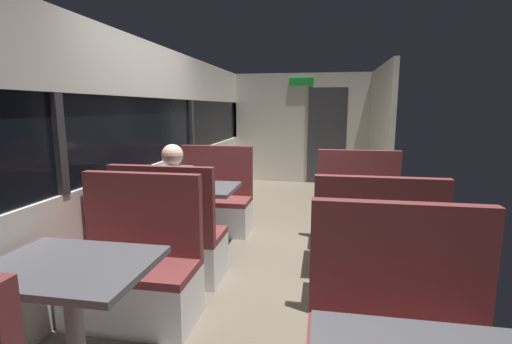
% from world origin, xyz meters
% --- Properties ---
extents(ground_plane, '(3.30, 9.20, 0.02)m').
position_xyz_m(ground_plane, '(0.00, 0.00, -0.01)').
color(ground_plane, '#665B4C').
extents(carriage_window_panel_left, '(0.09, 8.48, 2.30)m').
position_xyz_m(carriage_window_panel_left, '(-1.45, 0.00, 1.11)').
color(carriage_window_panel_left, beige).
rests_on(carriage_window_panel_left, ground_plane).
extents(carriage_end_bulkhead, '(2.90, 0.11, 2.30)m').
position_xyz_m(carriage_end_bulkhead, '(0.06, 4.19, 1.14)').
color(carriage_end_bulkhead, beige).
rests_on(carriage_end_bulkhead, ground_plane).
extents(carriage_aisle_panel_right, '(0.08, 2.40, 2.30)m').
position_xyz_m(carriage_aisle_panel_right, '(1.45, 3.00, 1.15)').
color(carriage_aisle_panel_right, beige).
rests_on(carriage_aisle_panel_right, ground_plane).
extents(dining_table_near_window, '(0.90, 0.70, 0.74)m').
position_xyz_m(dining_table_near_window, '(-0.89, -2.09, 0.64)').
color(dining_table_near_window, '#9E9EA3').
rests_on(dining_table_near_window, ground_plane).
extents(bench_near_window_facing_entry, '(0.95, 0.50, 1.10)m').
position_xyz_m(bench_near_window_facing_entry, '(-0.89, -1.39, 0.33)').
color(bench_near_window_facing_entry, silver).
rests_on(bench_near_window_facing_entry, ground_plane).
extents(dining_table_mid_window, '(0.90, 0.70, 0.74)m').
position_xyz_m(dining_table_mid_window, '(-0.89, -0.01, 0.64)').
color(dining_table_mid_window, '#9E9EA3').
rests_on(dining_table_mid_window, ground_plane).
extents(bench_mid_window_facing_end, '(0.95, 0.50, 1.10)m').
position_xyz_m(bench_mid_window_facing_end, '(-0.89, -0.71, 0.33)').
color(bench_mid_window_facing_end, silver).
rests_on(bench_mid_window_facing_end, ground_plane).
extents(bench_mid_window_facing_entry, '(0.95, 0.50, 1.10)m').
position_xyz_m(bench_mid_window_facing_entry, '(-0.89, 0.69, 0.33)').
color(bench_mid_window_facing_entry, silver).
rests_on(bench_mid_window_facing_entry, ground_plane).
extents(dining_table_rear_aisle, '(0.90, 0.70, 0.74)m').
position_xyz_m(dining_table_rear_aisle, '(0.89, -0.21, 0.64)').
color(dining_table_rear_aisle, '#9E9EA3').
rests_on(dining_table_rear_aisle, ground_plane).
extents(bench_rear_aisle_facing_end, '(0.95, 0.50, 1.10)m').
position_xyz_m(bench_rear_aisle_facing_end, '(0.89, -0.91, 0.33)').
color(bench_rear_aisle_facing_end, silver).
rests_on(bench_rear_aisle_facing_end, ground_plane).
extents(bench_rear_aisle_facing_entry, '(0.95, 0.50, 1.10)m').
position_xyz_m(bench_rear_aisle_facing_entry, '(0.89, 0.49, 0.33)').
color(bench_rear_aisle_facing_entry, silver).
rests_on(bench_rear_aisle_facing_entry, ground_plane).
extents(seated_passenger, '(0.47, 0.55, 1.26)m').
position_xyz_m(seated_passenger, '(-0.89, -0.63, 0.54)').
color(seated_passenger, '#26262D').
rests_on(seated_passenger, ground_plane).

